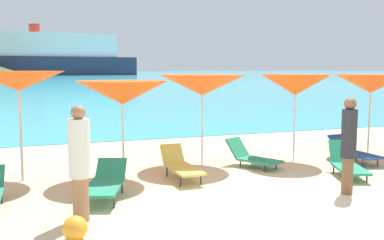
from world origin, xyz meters
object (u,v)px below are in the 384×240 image
object	(u,v)px
lounge_chair_0	(181,165)
beachgoer_2	(349,142)
lounge_chair_7	(252,156)
umbrella_3	(202,85)
lounge_chair_5	(106,182)
beachgoer_4	(80,160)
umbrella_5	(371,84)
cruise_ship	(56,57)
umbrella_1	(19,81)
beach_ball	(75,228)
lounge_chair_1	(347,163)
umbrella_4	(295,85)
lounge_chair_2	(354,151)
umbrella_2	(122,93)

from	to	relation	value
lounge_chair_0	beachgoer_2	distance (m)	3.47
lounge_chair_0	lounge_chair_7	size ratio (longest dim) A/B	1.08
umbrella_3	lounge_chair_0	world-z (taller)	umbrella_3
lounge_chair_5	beachgoer_4	distance (m)	1.44
umbrella_5	lounge_chair_5	xyz separation A→B (m)	(-7.51, -1.68, -1.66)
beachgoer_2	cruise_ship	size ratio (longest dim) A/B	0.03
umbrella_1	umbrella_3	xyz separation A→B (m)	(4.14, 0.13, -0.14)
beach_ball	umbrella_1	bearing A→B (deg)	100.75
umbrella_5	lounge_chair_0	size ratio (longest dim) A/B	1.39
lounge_chair_1	lounge_chair_5	bearing A→B (deg)	-159.41
lounge_chair_5	lounge_chair_7	bearing A→B (deg)	39.92
umbrella_1	beachgoer_4	bearing A→B (deg)	-73.59
beachgoer_4	cruise_ship	size ratio (longest dim) A/B	0.03
lounge_chair_5	beachgoer_2	size ratio (longest dim) A/B	0.97
beachgoer_2	cruise_ship	distance (m)	163.40
lounge_chair_0	lounge_chair_1	world-z (taller)	lounge_chair_1
umbrella_4	umbrella_5	bearing A→B (deg)	0.95
umbrella_1	beach_ball	size ratio (longest dim) A/B	6.63
umbrella_5	cruise_ship	world-z (taller)	cruise_ship
beach_ball	lounge_chair_2	bearing A→B (deg)	22.03
umbrella_3	beachgoer_4	size ratio (longest dim) A/B	1.22
lounge_chair_2	beachgoer_2	distance (m)	3.18
umbrella_2	beachgoer_2	xyz separation A→B (m)	(3.74, -2.65, -0.86)
lounge_chair_2	beachgoer_4	xyz separation A→B (m)	(-6.99, -2.11, 0.67)
beachgoer_2	umbrella_1	bearing A→B (deg)	105.39
lounge_chair_7	cruise_ship	xyz separation A→B (m)	(4.70, 160.57, 6.46)
lounge_chair_7	cruise_ship	size ratio (longest dim) A/B	0.02
umbrella_2	umbrella_3	world-z (taller)	umbrella_3
umbrella_4	beachgoer_4	distance (m)	6.37
beach_ball	umbrella_3	bearing A→B (deg)	48.89
umbrella_3	umbrella_4	xyz separation A→B (m)	(2.39, -0.36, -0.01)
umbrella_4	lounge_chair_5	xyz separation A→B (m)	(-5.08, -1.64, -1.66)
umbrella_5	beach_ball	distance (m)	9.17
lounge_chair_0	lounge_chair_7	xyz separation A→B (m)	(1.98, 0.48, -0.03)
umbrella_4	beachgoer_2	size ratio (longest dim) A/B	1.22
lounge_chair_1	beach_ball	distance (m)	6.30
umbrella_1	lounge_chair_1	bearing A→B (deg)	-16.61
beach_ball	cruise_ship	distance (m)	164.24
lounge_chair_2	cruise_ship	distance (m)	161.09
umbrella_1	umbrella_4	world-z (taller)	umbrella_1
umbrella_1	umbrella_2	size ratio (longest dim) A/B	1.10
umbrella_3	lounge_chair_0	distance (m)	2.21
umbrella_5	lounge_chair_2	size ratio (longest dim) A/B	1.45
lounge_chair_1	beachgoer_2	size ratio (longest dim) A/B	0.83
umbrella_5	lounge_chair_1	world-z (taller)	umbrella_5
umbrella_1	lounge_chair_7	bearing A→B (deg)	-5.65
beach_ball	umbrella_4	bearing A→B (deg)	31.48
umbrella_3	lounge_chair_5	bearing A→B (deg)	-143.38
umbrella_3	umbrella_2	bearing A→B (deg)	-162.12
lounge_chair_0	beachgoer_4	distance (m)	3.15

